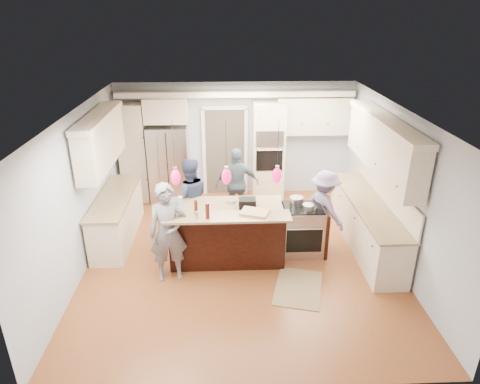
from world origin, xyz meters
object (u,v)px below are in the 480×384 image
object	(u,v)px
refrigerator	(169,164)
island_range	(303,229)
person_far_left	(190,198)
person_bar_end	(168,233)
kitchen_island	(227,232)

from	to	relation	value
refrigerator	island_range	bearing A→B (deg)	-42.59
island_range	person_far_left	world-z (taller)	person_far_left
refrigerator	person_far_left	distance (m)	1.88
person_bar_end	island_range	bearing A→B (deg)	6.98
person_bar_end	refrigerator	bearing A→B (deg)	85.22
kitchen_island	person_far_left	bearing A→B (deg)	132.69
person_far_left	island_range	bearing A→B (deg)	150.68
island_range	person_bar_end	size ratio (longest dim) A/B	0.53
refrigerator	kitchen_island	size ratio (longest dim) A/B	0.86
island_range	person_bar_end	bearing A→B (deg)	-162.42
refrigerator	person_bar_end	xyz separation A→B (m)	(0.33, -3.25, -0.04)
refrigerator	person_bar_end	world-z (taller)	refrigerator
kitchen_island	person_bar_end	size ratio (longest dim) A/B	1.22
refrigerator	kitchen_island	distance (m)	2.91
kitchen_island	person_bar_end	distance (m)	1.24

